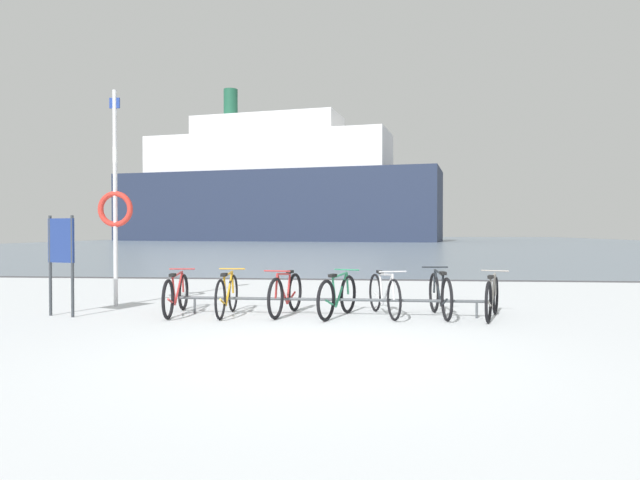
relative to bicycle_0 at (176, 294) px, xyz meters
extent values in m
cube|color=silver|center=(2.67, -3.84, -0.39)|extent=(80.00, 22.00, 0.08)
cube|color=slate|center=(2.67, 62.16, -0.39)|extent=(80.00, 110.00, 0.08)
cube|color=#47474C|center=(2.67, 7.16, -0.37)|extent=(80.00, 0.50, 0.05)
cylinder|color=#4C5156|center=(2.71, 0.07, -0.07)|extent=(5.37, 0.13, 0.05)
cylinder|color=#4C5156|center=(0.29, 0.11, -0.21)|extent=(0.04, 0.04, 0.28)
cylinder|color=#4C5156|center=(5.12, 0.04, -0.21)|extent=(0.04, 0.04, 0.28)
torus|color=black|center=(-0.06, 0.54, -0.02)|extent=(0.12, 0.66, 0.66)
torus|color=black|center=(0.06, -0.54, -0.02)|extent=(0.12, 0.66, 0.66)
cylinder|color=#B22D2D|center=(-0.02, 0.19, 0.10)|extent=(0.10, 0.57, 0.55)
cylinder|color=#B22D2D|center=(0.02, -0.16, 0.07)|extent=(0.06, 0.20, 0.49)
cylinder|color=#B22D2D|center=(-0.01, 0.10, 0.34)|extent=(0.11, 0.71, 0.08)
cylinder|color=#B22D2D|center=(0.03, -0.31, -0.09)|extent=(0.09, 0.47, 0.18)
cylinder|color=#B22D2D|center=(-0.05, 0.50, 0.17)|extent=(0.05, 0.12, 0.39)
cube|color=black|center=(0.03, -0.25, 0.36)|extent=(0.10, 0.21, 0.05)
cylinder|color=#B22D2D|center=(-0.05, 0.46, 0.41)|extent=(0.46, 0.07, 0.02)
torus|color=black|center=(0.90, 0.44, -0.02)|extent=(0.06, 0.67, 0.67)
torus|color=black|center=(0.93, -0.51, -0.02)|extent=(0.06, 0.67, 0.67)
cylinder|color=gold|center=(0.91, 0.13, 0.10)|extent=(0.05, 0.51, 0.56)
cylinder|color=gold|center=(0.92, -0.18, 0.08)|extent=(0.04, 0.18, 0.50)
cylinder|color=gold|center=(0.91, 0.06, 0.35)|extent=(0.05, 0.63, 0.08)
cylinder|color=gold|center=(0.92, -0.31, -0.09)|extent=(0.05, 0.42, 0.18)
cylinder|color=gold|center=(0.90, 0.41, 0.18)|extent=(0.04, 0.11, 0.40)
cube|color=black|center=(0.92, -0.25, 0.37)|extent=(0.09, 0.20, 0.05)
cylinder|color=gold|center=(0.90, 0.37, 0.42)|extent=(0.46, 0.04, 0.02)
torus|color=black|center=(1.82, -0.37, -0.01)|extent=(0.18, 0.68, 0.69)
torus|color=black|center=(2.00, 0.59, -0.01)|extent=(0.18, 0.68, 0.69)
cylinder|color=#B22D2D|center=(1.88, -0.06, 0.11)|extent=(0.13, 0.52, 0.57)
cylinder|color=#B22D2D|center=(1.94, 0.25, 0.09)|extent=(0.07, 0.19, 0.51)
cylinder|color=#B22D2D|center=(1.89, 0.01, 0.37)|extent=(0.16, 0.64, 0.08)
cylinder|color=#B22D2D|center=(1.96, 0.39, -0.08)|extent=(0.12, 0.43, 0.19)
cylinder|color=#B22D2D|center=(1.82, -0.34, 0.19)|extent=(0.06, 0.11, 0.40)
cube|color=black|center=(1.95, 0.33, 0.38)|extent=(0.12, 0.21, 0.05)
cylinder|color=#B22D2D|center=(1.83, -0.30, 0.44)|extent=(0.46, 0.11, 0.02)
torus|color=black|center=(2.97, 0.41, -0.01)|extent=(0.27, 0.65, 0.67)
torus|color=black|center=(2.66, -0.49, -0.01)|extent=(0.27, 0.65, 0.67)
cylinder|color=#2D8C60|center=(2.87, 0.12, 0.10)|extent=(0.20, 0.49, 0.56)
cylinder|color=#2D8C60|center=(2.77, -0.18, 0.08)|extent=(0.09, 0.18, 0.50)
cylinder|color=#2D8C60|center=(2.85, 0.05, 0.35)|extent=(0.24, 0.60, 0.08)
cylinder|color=#2D8C60|center=(2.72, -0.30, -0.09)|extent=(0.17, 0.41, 0.18)
cylinder|color=#2D8C60|center=(2.96, 0.38, 0.18)|extent=(0.07, 0.11, 0.39)
cube|color=black|center=(2.74, -0.24, 0.37)|extent=(0.14, 0.22, 0.05)
cylinder|color=#2D8C60|center=(2.95, 0.35, 0.42)|extent=(0.44, 0.17, 0.02)
torus|color=black|center=(3.75, -0.35, -0.01)|extent=(0.23, 0.66, 0.68)
torus|color=black|center=(3.45, 0.69, -0.01)|extent=(0.23, 0.66, 0.68)
cylinder|color=silver|center=(3.65, -0.01, 0.11)|extent=(0.19, 0.55, 0.58)
cylinder|color=silver|center=(3.55, 0.32, 0.09)|extent=(0.09, 0.20, 0.51)
cylinder|color=silver|center=(3.63, 0.07, 0.37)|extent=(0.23, 0.68, 0.08)
cylinder|color=silver|center=(3.51, 0.47, -0.09)|extent=(0.16, 0.46, 0.19)
cylinder|color=silver|center=(3.73, -0.31, 0.19)|extent=(0.07, 0.12, 0.41)
cube|color=black|center=(3.53, 0.40, 0.38)|extent=(0.13, 0.21, 0.05)
cylinder|color=silver|center=(3.72, -0.27, 0.44)|extent=(0.45, 0.15, 0.02)
torus|color=black|center=(4.49, 0.65, 0.00)|extent=(0.12, 0.71, 0.70)
torus|color=black|center=(4.59, -0.32, 0.00)|extent=(0.12, 0.71, 0.70)
cylinder|color=#1E2328|center=(4.52, 0.34, 0.13)|extent=(0.09, 0.52, 0.59)
cylinder|color=#1E2328|center=(4.55, 0.02, 0.10)|extent=(0.05, 0.18, 0.53)
cylinder|color=#1E2328|center=(4.53, 0.26, 0.39)|extent=(0.10, 0.64, 0.09)
cylinder|color=#1E2328|center=(4.57, -0.11, -0.08)|extent=(0.08, 0.43, 0.19)
cylinder|color=#1E2328|center=(4.49, 0.61, 0.21)|extent=(0.05, 0.11, 0.42)
cube|color=black|center=(4.56, -0.05, 0.40)|extent=(0.10, 0.21, 0.05)
cylinder|color=#1E2328|center=(4.50, 0.58, 0.46)|extent=(0.46, 0.07, 0.02)
torus|color=black|center=(5.53, 0.55, -0.02)|extent=(0.25, 0.64, 0.66)
torus|color=black|center=(5.22, -0.43, -0.02)|extent=(0.25, 0.64, 0.66)
cylinder|color=gray|center=(5.43, 0.23, 0.10)|extent=(0.20, 0.52, 0.56)
cylinder|color=gray|center=(5.33, -0.09, 0.07)|extent=(0.09, 0.19, 0.50)
cylinder|color=gray|center=(5.41, 0.16, 0.34)|extent=(0.24, 0.65, 0.08)
cylinder|color=gray|center=(5.29, -0.22, -0.09)|extent=(0.17, 0.44, 0.18)
cylinder|color=gray|center=(5.52, 0.51, 0.17)|extent=(0.07, 0.12, 0.39)
cube|color=black|center=(5.31, -0.16, 0.36)|extent=(0.14, 0.21, 0.05)
cylinder|color=gray|center=(5.51, 0.47, 0.41)|extent=(0.45, 0.16, 0.02)
cylinder|color=#33383D|center=(-2.10, -0.33, 0.51)|extent=(0.05, 0.05, 1.71)
cylinder|color=#33383D|center=(-1.62, -0.47, 0.51)|extent=(0.05, 0.05, 1.71)
cube|color=navy|center=(-1.86, -0.40, 0.94)|extent=(0.54, 0.19, 0.75)
cylinder|color=silver|center=(-1.54, 0.95, 1.73)|extent=(0.08, 0.08, 4.16)
cylinder|color=white|center=(-1.54, 0.95, 2.56)|extent=(0.09, 0.09, 0.30)
torus|color=red|center=(-1.54, 0.95, 1.52)|extent=(0.70, 0.11, 0.70)
cube|color=navy|center=(-1.54, 0.95, 3.56)|extent=(0.20, 0.03, 0.20)
cube|color=#232D47|center=(-10.20, 68.92, 4.42)|extent=(46.80, 19.24, 9.53)
cube|color=white|center=(-11.32, 69.13, 11.80)|extent=(35.31, 15.53, 5.24)
cube|color=white|center=(-11.32, 69.13, 15.75)|extent=(21.57, 11.40, 2.67)
cylinder|color=#1E593F|center=(-16.91, 70.16, 19.23)|extent=(2.00, 2.00, 4.29)
camera|label=1|loc=(3.39, -9.49, 1.11)|focal=31.62mm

